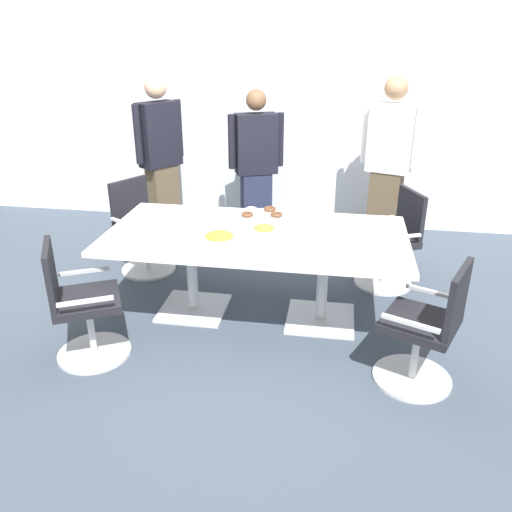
{
  "coord_description": "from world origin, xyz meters",
  "views": [
    {
      "loc": [
        0.63,
        -3.81,
        2.26
      ],
      "look_at": [
        0.0,
        0.0,
        0.55
      ],
      "focal_mm": 36.28,
      "sensor_mm": 36.0,
      "label": 1
    }
  ],
  "objects_px": {
    "office_chair_0": "(142,231)",
    "conference_table": "(256,248)",
    "office_chair_1": "(80,308)",
    "person_standing_1": "(256,166)",
    "office_chair_3": "(392,244)",
    "napkin_pile": "(153,222)",
    "person_standing_0": "(161,158)",
    "plate_stack": "(319,255)",
    "person_standing_2": "(389,163)",
    "snack_bowl_chips_orange": "(220,239)",
    "office_chair_2": "(427,332)",
    "donut_platter": "(262,214)",
    "snack_bowl_pretzels": "(264,231)"
  },
  "relations": [
    {
      "from": "person_standing_1",
      "to": "snack_bowl_pretzels",
      "type": "relative_size",
      "value": 8.98
    },
    {
      "from": "person_standing_1",
      "to": "napkin_pile",
      "type": "height_order",
      "value": "person_standing_1"
    },
    {
      "from": "office_chair_3",
      "to": "person_standing_1",
      "type": "distance_m",
      "value": 1.74
    },
    {
      "from": "office_chair_0",
      "to": "conference_table",
      "type": "bearing_deg",
      "value": 90.37
    },
    {
      "from": "office_chair_1",
      "to": "person_standing_1",
      "type": "distance_m",
      "value": 2.67
    },
    {
      "from": "snack_bowl_chips_orange",
      "to": "snack_bowl_pretzels",
      "type": "distance_m",
      "value": 0.38
    },
    {
      "from": "donut_platter",
      "to": "napkin_pile",
      "type": "height_order",
      "value": "napkin_pile"
    },
    {
      "from": "napkin_pile",
      "to": "person_standing_0",
      "type": "bearing_deg",
      "value": 106.06
    },
    {
      "from": "person_standing_2",
      "to": "snack_bowl_chips_orange",
      "type": "relative_size",
      "value": 7.5
    },
    {
      "from": "conference_table",
      "to": "snack_bowl_chips_orange",
      "type": "distance_m",
      "value": 0.42
    },
    {
      "from": "person_standing_0",
      "to": "plate_stack",
      "type": "xyz_separation_m",
      "value": [
        1.84,
        -1.98,
        -0.18
      ]
    },
    {
      "from": "office_chair_3",
      "to": "napkin_pile",
      "type": "distance_m",
      "value": 2.21
    },
    {
      "from": "conference_table",
      "to": "office_chair_2",
      "type": "distance_m",
      "value": 1.48
    },
    {
      "from": "office_chair_3",
      "to": "person_standing_1",
      "type": "height_order",
      "value": "person_standing_1"
    },
    {
      "from": "person_standing_1",
      "to": "person_standing_2",
      "type": "height_order",
      "value": "person_standing_2"
    },
    {
      "from": "office_chair_1",
      "to": "person_standing_2",
      "type": "bearing_deg",
      "value": 110.04
    },
    {
      "from": "conference_table",
      "to": "napkin_pile",
      "type": "height_order",
      "value": "napkin_pile"
    },
    {
      "from": "person_standing_0",
      "to": "person_standing_2",
      "type": "relative_size",
      "value": 0.98
    },
    {
      "from": "office_chair_3",
      "to": "plate_stack",
      "type": "height_order",
      "value": "office_chair_3"
    },
    {
      "from": "conference_table",
      "to": "person_standing_2",
      "type": "bearing_deg",
      "value": 55.97
    },
    {
      "from": "office_chair_0",
      "to": "napkin_pile",
      "type": "distance_m",
      "value": 0.88
    },
    {
      "from": "person_standing_1",
      "to": "person_standing_2",
      "type": "xyz_separation_m",
      "value": [
        1.4,
        -0.01,
        0.09
      ]
    },
    {
      "from": "conference_table",
      "to": "napkin_pile",
      "type": "xyz_separation_m",
      "value": [
        -0.88,
        0.04,
        0.15
      ]
    },
    {
      "from": "office_chair_1",
      "to": "person_standing_0",
      "type": "xyz_separation_m",
      "value": [
        -0.17,
        2.38,
        0.54
      ]
    },
    {
      "from": "person_standing_0",
      "to": "office_chair_1",
      "type": "bearing_deg",
      "value": 39.4
    },
    {
      "from": "office_chair_2",
      "to": "person_standing_2",
      "type": "xyz_separation_m",
      "value": [
        -0.14,
        2.4,
        0.56
      ]
    },
    {
      "from": "conference_table",
      "to": "plate_stack",
      "type": "relative_size",
      "value": 10.39
    },
    {
      "from": "office_chair_0",
      "to": "person_standing_1",
      "type": "relative_size",
      "value": 0.54
    },
    {
      "from": "office_chair_1",
      "to": "napkin_pile",
      "type": "xyz_separation_m",
      "value": [
        0.28,
        0.84,
        0.37
      ]
    },
    {
      "from": "office_chair_3",
      "to": "person_standing_0",
      "type": "relative_size",
      "value": 0.5
    },
    {
      "from": "conference_table",
      "to": "donut_platter",
      "type": "bearing_deg",
      "value": 92.42
    },
    {
      "from": "person_standing_1",
      "to": "snack_bowl_pretzels",
      "type": "bearing_deg",
      "value": 79.01
    },
    {
      "from": "donut_platter",
      "to": "office_chair_3",
      "type": "bearing_deg",
      "value": 18.09
    },
    {
      "from": "snack_bowl_pretzels",
      "to": "office_chair_3",
      "type": "bearing_deg",
      "value": 38.93
    },
    {
      "from": "person_standing_1",
      "to": "napkin_pile",
      "type": "relative_size",
      "value": 11.21
    },
    {
      "from": "snack_bowl_chips_orange",
      "to": "office_chair_1",
      "type": "bearing_deg",
      "value": -152.09
    },
    {
      "from": "office_chair_0",
      "to": "office_chair_1",
      "type": "relative_size",
      "value": 1.0
    },
    {
      "from": "snack_bowl_chips_orange",
      "to": "office_chair_2",
      "type": "bearing_deg",
      "value": -15.54
    },
    {
      "from": "office_chair_0",
      "to": "plate_stack",
      "type": "distance_m",
      "value": 2.15
    },
    {
      "from": "conference_table",
      "to": "snack_bowl_pretzels",
      "type": "relative_size",
      "value": 12.83
    },
    {
      "from": "office_chair_2",
      "to": "snack_bowl_pretzels",
      "type": "height_order",
      "value": "office_chair_2"
    },
    {
      "from": "office_chair_0",
      "to": "snack_bowl_chips_orange",
      "type": "distance_m",
      "value": 1.53
    },
    {
      "from": "person_standing_2",
      "to": "snack_bowl_pretzels",
      "type": "height_order",
      "value": "person_standing_2"
    },
    {
      "from": "snack_bowl_pretzels",
      "to": "plate_stack",
      "type": "distance_m",
      "value": 0.55
    },
    {
      "from": "donut_platter",
      "to": "snack_bowl_pretzels",
      "type": "bearing_deg",
      "value": -79.24
    },
    {
      "from": "snack_bowl_chips_orange",
      "to": "plate_stack",
      "type": "height_order",
      "value": "snack_bowl_chips_orange"
    },
    {
      "from": "conference_table",
      "to": "snack_bowl_chips_orange",
      "type": "height_order",
      "value": "snack_bowl_chips_orange"
    },
    {
      "from": "office_chair_3",
      "to": "snack_bowl_pretzels",
      "type": "distance_m",
      "value": 1.45
    },
    {
      "from": "office_chair_1",
      "to": "donut_platter",
      "type": "xyz_separation_m",
      "value": [
        1.14,
        1.22,
        0.36
      ]
    },
    {
      "from": "office_chair_3",
      "to": "person_standing_2",
      "type": "xyz_separation_m",
      "value": [
        -0.03,
        0.87,
        0.56
      ]
    }
  ]
}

